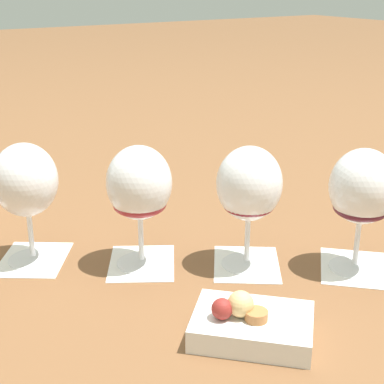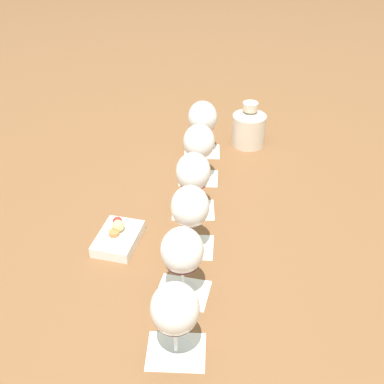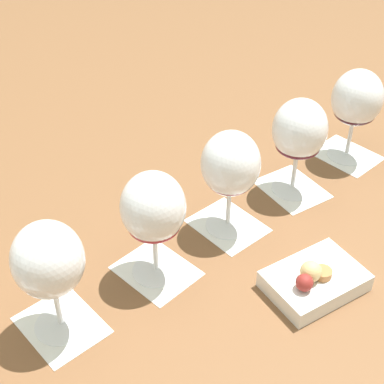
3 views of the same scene
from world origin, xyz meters
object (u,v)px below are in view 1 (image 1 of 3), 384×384
wine_glass_1 (26,185)px  wine_glass_4 (362,192)px  wine_glass_2 (139,188)px  wine_glass_3 (249,189)px  snack_dish (250,324)px

wine_glass_1 → wine_glass_4: 0.47m
wine_glass_2 → wine_glass_3: 0.15m
wine_glass_1 → wine_glass_4: size_ratio=1.00×
wine_glass_2 → snack_dish: 0.25m
wine_glass_2 → snack_dish: wine_glass_2 is taller
wine_glass_1 → wine_glass_4: same height
wine_glass_3 → snack_dish: size_ratio=1.06×
wine_glass_4 → snack_dish: 0.26m
wine_glass_1 → snack_dish: wine_glass_1 is taller
wine_glass_1 → wine_glass_4: (0.27, 0.38, 0.00)m
wine_glass_2 → wine_glass_4: size_ratio=1.00×
wine_glass_3 → snack_dish: wine_glass_3 is taller
wine_glass_3 → wine_glass_4: (0.09, 0.12, 0.00)m
wine_glass_4 → snack_dish: wine_glass_4 is taller
wine_glass_3 → wine_glass_4: size_ratio=1.00×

